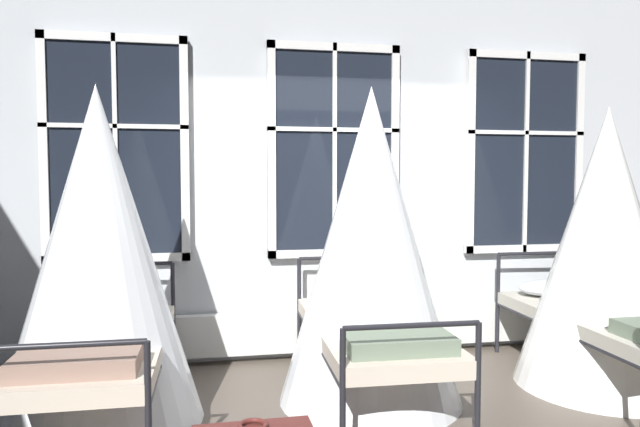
% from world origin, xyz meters
% --- Properties ---
extents(ground, '(19.44, 19.44, 0.00)m').
position_xyz_m(ground, '(0.00, 0.00, 0.00)').
color(ground, brown).
extents(back_wall_with_windows, '(7.97, 0.10, 3.60)m').
position_xyz_m(back_wall_with_windows, '(0.00, 1.40, 1.80)').
color(back_wall_with_windows, silver).
rests_on(back_wall_with_windows, ground).
extents(window_bank, '(4.88, 0.10, 2.72)m').
position_xyz_m(window_bank, '(-0.00, 1.28, 1.16)').
color(window_bank, black).
rests_on(window_bank, ground).
extents(cot_first, '(1.31, 1.94, 2.21)m').
position_xyz_m(cot_first, '(-1.80, 0.18, 1.07)').
color(cot_first, black).
rests_on(cot_first, ground).
extents(cot_second, '(1.31, 1.95, 2.26)m').
position_xyz_m(cot_second, '(0.04, 0.22, 1.09)').
color(cot_second, black).
rests_on(cot_second, ground).
extents(cot_third, '(1.31, 1.95, 2.15)m').
position_xyz_m(cot_third, '(1.89, 0.18, 1.04)').
color(cot_third, black).
rests_on(cot_third, ground).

